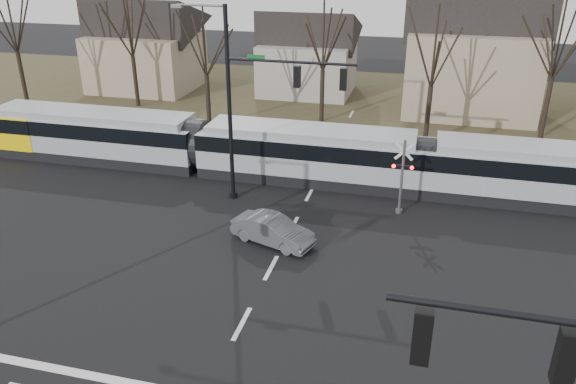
# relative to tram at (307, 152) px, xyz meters

# --- Properties ---
(ground) EXTENTS (140.00, 140.00, 0.00)m
(ground) POSITION_rel_tram_xyz_m (0.65, -16.00, -1.72)
(ground) COLOR black
(grass_verge) EXTENTS (140.00, 28.00, 0.01)m
(grass_verge) POSITION_rel_tram_xyz_m (0.65, 16.00, -1.72)
(grass_verge) COLOR #38331E
(grass_verge) RESTS_ON ground
(lane_dashes) EXTENTS (0.18, 30.00, 0.01)m
(lane_dashes) POSITION_rel_tram_xyz_m (0.65, -0.00, -1.72)
(lane_dashes) COLOR silver
(lane_dashes) RESTS_ON ground
(rail_pair) EXTENTS (90.00, 1.52, 0.06)m
(rail_pair) POSITION_rel_tram_xyz_m (0.65, -0.20, -1.69)
(rail_pair) COLOR #59595E
(rail_pair) RESTS_ON ground
(tram) EXTENTS (41.76, 3.10, 3.17)m
(tram) POSITION_rel_tram_xyz_m (0.00, 0.00, 0.00)
(tram) COLOR gray
(tram) RESTS_ON ground
(sedan) EXTENTS (3.80, 4.83, 1.32)m
(sedan) POSITION_rel_tram_xyz_m (0.14, -7.85, -1.07)
(sedan) COLOR #4F5156
(sedan) RESTS_ON ground
(signal_pole_far) EXTENTS (9.28, 0.44, 10.20)m
(signal_pole_far) POSITION_rel_tram_xyz_m (-1.75, -3.50, 3.97)
(signal_pole_far) COLOR black
(signal_pole_far) RESTS_ON ground
(rail_crossing_signal) EXTENTS (1.08, 0.36, 4.00)m
(rail_crossing_signal) POSITION_rel_tram_xyz_m (5.65, -3.21, 0.16)
(rail_crossing_signal) COLOR #59595B
(rail_crossing_signal) RESTS_ON ground
(tree_row) EXTENTS (59.20, 7.20, 10.00)m
(tree_row) POSITION_rel_tram_xyz_m (2.65, 10.00, 3.28)
(tree_row) COLOR black
(tree_row) RESTS_ON ground
(house_a) EXTENTS (9.72, 8.64, 8.60)m
(house_a) POSITION_rel_tram_xyz_m (-19.35, 18.00, 2.74)
(house_a) COLOR gray
(house_a) RESTS_ON ground
(house_b) EXTENTS (8.64, 7.56, 7.65)m
(house_b) POSITION_rel_tram_xyz_m (-4.35, 20.00, 2.24)
(house_b) COLOR gray
(house_b) RESTS_ON ground
(house_c) EXTENTS (10.80, 8.64, 10.10)m
(house_c) POSITION_rel_tram_xyz_m (9.65, 17.00, 3.51)
(house_c) COLOR gray
(house_c) RESTS_ON ground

